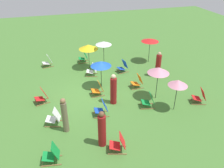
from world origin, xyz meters
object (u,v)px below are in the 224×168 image
object	(u,v)px
deckchair_1	(52,154)
deckchair_4	(42,96)
deckchair_2	(149,101)
person_1	(102,130)
deckchair_0	(84,57)
umbrella_3	(88,47)
deckchair_7	(98,89)
deckchair_12	(92,70)
deckchair_8	(200,97)
person_0	(65,116)
person_3	(113,90)
deckchair_11	(102,109)
umbrella_0	(150,40)
umbrella_1	(159,70)
person_2	(158,65)
deckchair_10	(48,61)
umbrella_5	(178,83)
umbrella_2	(104,43)
deckchair_5	(119,144)
deckchair_3	(54,118)
deckchair_9	(123,67)
deckchair_6	(137,82)
umbrella_4	(101,64)

from	to	relation	value
deckchair_1	deckchair_4	world-z (taller)	same
deckchair_2	person_1	xyz separation A→B (m)	(1.96, -2.94, 0.43)
deckchair_0	umbrella_3	bearing A→B (deg)	16.35
deckchair_7	deckchair_12	xyz separation A→B (m)	(-2.39, 0.15, 0.00)
deckchair_8	person_0	xyz separation A→B (m)	(0.30, -7.05, 0.48)
deckchair_8	person_3	xyz separation A→B (m)	(-1.21, -4.41, 0.44)
deckchair_11	umbrella_0	bearing A→B (deg)	140.75
deckchair_2	person_0	world-z (taller)	person_0
deckchair_2	umbrella_1	bearing A→B (deg)	142.23
umbrella_1	person_2	world-z (taller)	umbrella_1
deckchair_7	person_0	world-z (taller)	person_0
deckchair_10	umbrella_5	distance (m)	9.29
umbrella_0	person_0	world-z (taller)	umbrella_0
deckchair_4	umbrella_2	size ratio (longest dim) A/B	0.43
deckchair_5	person_3	distance (m)	3.40
deckchair_2	umbrella_0	distance (m)	5.81
deckchair_3	deckchair_7	size ratio (longest dim) A/B	1.03
deckchair_2	umbrella_5	xyz separation A→B (m)	(0.58, 1.17, 1.20)
deckchair_4	deckchair_12	bearing A→B (deg)	110.22
deckchair_10	umbrella_3	size ratio (longest dim) A/B	0.49
deckchair_9	deckchair_8	bearing A→B (deg)	18.84
deckchair_12	person_2	size ratio (longest dim) A/B	0.51
deckchair_11	umbrella_0	distance (m)	7.17
deckchair_2	umbrella_0	size ratio (longest dim) A/B	0.47
deckchair_0	person_2	distance (m)	5.49
deckchair_2	umbrella_1	distance (m)	1.65
deckchair_5	umbrella_5	size ratio (longest dim) A/B	0.50
person_3	person_1	bearing A→B (deg)	-99.24
deckchair_5	person_0	distance (m)	2.65
deckchair_0	deckchair_2	xyz separation A→B (m)	(6.45, 2.28, 0.00)
deckchair_3	deckchair_6	world-z (taller)	same
umbrella_5	deckchair_4	bearing A→B (deg)	-111.16
deckchair_6	deckchair_8	xyz separation A→B (m)	(2.39, 2.59, 0.00)
umbrella_3	deckchair_9	bearing A→B (deg)	61.02
umbrella_0	deckchair_4	bearing A→B (deg)	-66.70
umbrella_0	umbrella_4	size ratio (longest dim) A/B	1.05
umbrella_1	person_1	world-z (taller)	umbrella_1
deckchair_6	person_2	bearing A→B (deg)	116.05
umbrella_3	person_1	bearing A→B (deg)	-6.69
deckchair_7	deckchair_10	xyz separation A→B (m)	(-4.58, -2.58, 0.00)
umbrella_2	person_3	xyz separation A→B (m)	(4.01, -0.49, -1.09)
deckchair_7	person_2	bearing A→B (deg)	102.65
deckchair_2	person_3	world-z (taller)	person_3
deckchair_2	deckchair_10	distance (m)	8.04
deckchair_2	deckchair_6	distance (m)	2.01
deckchair_10	umbrella_1	size ratio (longest dim) A/B	0.45
deckchair_2	person_1	world-z (taller)	person_1
deckchair_1	deckchair_9	distance (m)	8.16
deckchair_6	umbrella_3	size ratio (longest dim) A/B	0.48
deckchair_1	deckchair_5	world-z (taller)	same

